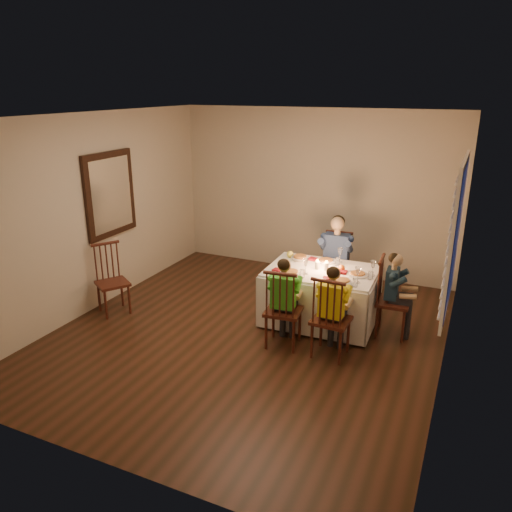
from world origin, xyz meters
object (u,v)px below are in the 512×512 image
at_px(chair_extra, 116,312).
at_px(child_yellow, 329,355).
at_px(chair_near_right, 329,355).
at_px(child_green, 283,344).
at_px(chair_adult, 333,300).
at_px(adult, 333,300).
at_px(dining_table, 321,285).
at_px(chair_end, 390,334).
at_px(child_teal, 390,334).
at_px(chair_near_left, 283,344).
at_px(serving_bowl, 300,259).

relative_size(chair_extra, child_yellow, 0.88).
height_order(chair_near_right, chair_extra, chair_near_right).
height_order(child_green, child_yellow, child_green).
bearing_deg(chair_adult, child_yellow, -79.27).
bearing_deg(adult, chair_near_right, -79.27).
bearing_deg(dining_table, adult, 90.53).
distance_m(chair_end, child_green, 1.36).
bearing_deg(child_teal, chair_extra, 100.90).
bearing_deg(chair_end, chair_near_left, 122.03).
bearing_deg(dining_table, child_green, -107.30).
bearing_deg(child_teal, chair_near_right, 142.21).
bearing_deg(chair_extra, serving_bowl, -31.54).
height_order(chair_end, serving_bowl, serving_bowl).
bearing_deg(chair_adult, child_green, -100.53).
xyz_separation_m(chair_adult, child_teal, (0.93, -0.72, 0.00)).
relative_size(chair_near_right, chair_extra, 1.03).
xyz_separation_m(adult, child_teal, (0.93, -0.72, 0.00)).
xyz_separation_m(adult, serving_bowl, (-0.34, -0.54, 0.75)).
distance_m(chair_end, child_yellow, 0.96).
relative_size(dining_table, adult, 1.14).
height_order(dining_table, adult, dining_table).
relative_size(dining_table, chair_extra, 1.49).
height_order(chair_near_left, child_yellow, child_yellow).
relative_size(dining_table, chair_near_right, 1.44).
relative_size(dining_table, child_yellow, 1.31).
distance_m(dining_table, chair_near_right, 0.99).
distance_m(chair_near_left, chair_end, 1.36).
xyz_separation_m(chair_end, child_green, (-1.11, -0.79, 0.00)).
bearing_deg(chair_end, chair_adult, 48.63).
bearing_deg(chair_near_right, child_teal, -121.92).
height_order(chair_near_left, child_teal, child_teal).
bearing_deg(chair_extra, child_teal, -42.94).
height_order(adult, serving_bowl, serving_bowl).
distance_m(chair_near_left, adult, 1.52).
bearing_deg(child_teal, child_green, 122.03).
height_order(chair_end, chair_extra, chair_end).
bearing_deg(child_yellow, child_green, 2.43).
bearing_deg(chair_near_right, adult, -73.32).
height_order(chair_adult, child_green, child_green).
bearing_deg(child_teal, child_yellow, 142.21).
xyz_separation_m(chair_near_right, child_green, (-0.57, -0.00, 0.00)).
height_order(chair_adult, chair_near_right, same).
xyz_separation_m(chair_near_left, child_green, (0.00, 0.00, 0.00)).
height_order(dining_table, chair_near_right, dining_table).
height_order(chair_end, adult, adult).
distance_m(child_yellow, serving_bowl, 1.42).
distance_m(dining_table, chair_extra, 2.80).
bearing_deg(child_teal, chair_adult, 48.63).
xyz_separation_m(adult, child_green, (-0.18, -1.51, 0.00)).
bearing_deg(child_teal, serving_bowl, 78.24).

